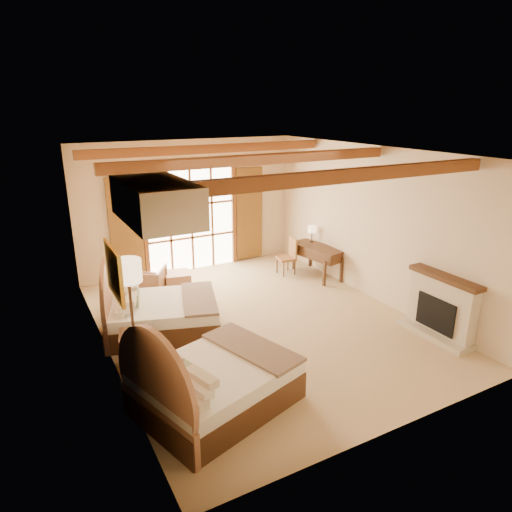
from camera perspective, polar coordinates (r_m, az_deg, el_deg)
floor at (r=8.84m, az=0.29°, el=-8.28°), size 7.00×7.00×0.00m
wall_back at (r=11.34m, az=-8.27°, el=6.16°), size 5.50×0.00×5.50m
wall_left at (r=7.39m, az=-18.74°, el=-1.29°), size 0.00×7.00×7.00m
wall_right at (r=9.82m, az=14.56°, el=3.85°), size 0.00×7.00×7.00m
ceiling at (r=7.94m, az=0.32°, el=12.85°), size 7.00×7.00×0.00m
ceiling_beams at (r=7.95m, az=0.32°, el=11.99°), size 5.39×4.60×0.18m
french_doors at (r=11.37m, az=-8.08°, el=4.38°), size 3.95×0.08×2.60m
fireplace at (r=8.78m, az=22.07°, el=-6.23°), size 0.46×1.40×1.16m
painting at (r=6.65m, az=-17.30°, el=-1.94°), size 0.06×0.95×0.75m
canopy_valance at (r=5.22m, az=-12.42°, el=6.73°), size 0.70×1.40×0.45m
bed_near at (r=6.42m, az=-6.24°, el=-15.45°), size 2.44×2.05×1.33m
bed_far at (r=8.50m, az=-12.49°, el=-6.97°), size 2.38×2.00×1.29m
nightstand at (r=7.56m, az=-14.65°, el=-11.29°), size 0.60×0.60×0.60m
floor_lamp at (r=6.82m, az=-15.66°, el=-2.69°), size 0.40×0.40×1.88m
armchair at (r=10.09m, az=-13.42°, el=-3.20°), size 1.00×1.01×0.68m
ottoman at (r=10.41m, az=-9.78°, el=-3.09°), size 0.65×0.65×0.40m
desk at (r=11.13m, az=7.64°, el=-0.49°), size 0.84×1.46×0.74m
desk_chair at (r=11.20m, az=3.87°, el=-0.85°), size 0.45×0.45×0.91m
desk_lamp at (r=11.31m, az=7.02°, el=3.27°), size 0.20×0.20×0.40m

